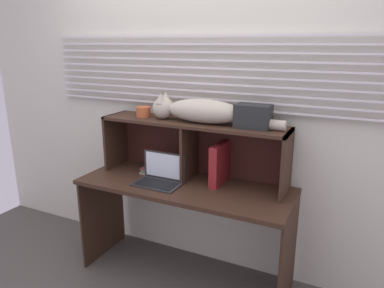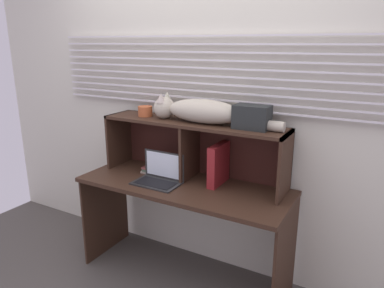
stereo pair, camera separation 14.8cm
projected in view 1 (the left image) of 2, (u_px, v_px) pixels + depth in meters
name	position (u px, v px, depth m)	size (l,w,h in m)	color
back_panel_with_blinds	(203.00, 108.00, 2.70)	(4.40, 0.08, 2.50)	beige
desk	(184.00, 203.00, 2.59)	(1.54, 0.58, 0.76)	#382318
hutch_shelf_unit	(194.00, 138.00, 2.61)	(1.39, 0.30, 0.43)	#382318
cat	(199.00, 111.00, 2.50)	(0.97, 0.19, 0.19)	#B9AE99
laptop	(160.00, 177.00, 2.56)	(0.33, 0.21, 0.21)	#262626
binder_upright	(219.00, 164.00, 2.53)	(0.06, 0.25, 0.29)	maroon
book_stack	(156.00, 169.00, 2.79)	(0.17, 0.21, 0.05)	gray
small_basket	(143.00, 112.00, 2.71)	(0.11, 0.11, 0.08)	#B4552E
storage_box	(253.00, 116.00, 2.34)	(0.23, 0.14, 0.16)	#222525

